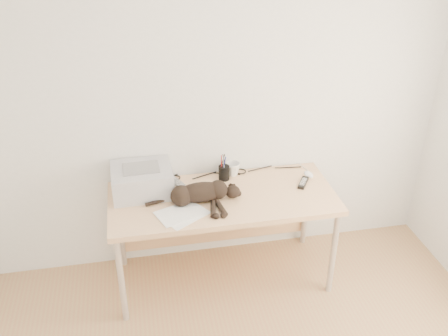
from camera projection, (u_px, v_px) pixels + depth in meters
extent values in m
plane|color=white|center=(213.00, 103.00, 3.55)|extent=(3.50, 0.00, 3.50)
cube|color=#E5BE86|center=(223.00, 199.00, 3.53)|extent=(1.60, 0.70, 0.04)
cylinder|color=silver|center=(121.00, 281.00, 3.33)|extent=(0.04, 0.04, 0.70)
cylinder|color=silver|center=(333.00, 253.00, 3.58)|extent=(0.04, 0.04, 0.70)
cylinder|color=silver|center=(120.00, 228.00, 3.84)|extent=(0.04, 0.04, 0.70)
cylinder|color=silver|center=(306.00, 207.00, 4.09)|extent=(0.04, 0.04, 0.70)
cube|color=#E5BE86|center=(215.00, 210.00, 3.97)|extent=(1.48, 0.02, 0.60)
cube|color=#B0B0B5|center=(142.00, 180.00, 3.53)|extent=(0.43, 0.37, 0.19)
cube|color=black|center=(142.00, 179.00, 3.52)|extent=(0.36, 0.03, 0.11)
cube|color=gray|center=(141.00, 168.00, 3.48)|extent=(0.26, 0.19, 0.01)
cube|color=white|center=(184.00, 215.00, 3.32)|extent=(0.36, 0.34, 0.00)
cube|color=white|center=(180.00, 213.00, 3.33)|extent=(0.35, 0.30, 0.00)
ellipsoid|color=black|center=(201.00, 192.00, 3.43)|extent=(0.35, 0.15, 0.14)
sphere|color=black|center=(181.00, 196.00, 3.40)|extent=(0.15, 0.15, 0.15)
ellipsoid|color=black|center=(233.00, 192.00, 3.47)|extent=(0.11, 0.10, 0.09)
cone|color=black|center=(231.00, 184.00, 3.49)|extent=(0.04, 0.05, 0.05)
cone|color=black|center=(234.00, 185.00, 3.50)|extent=(0.04, 0.05, 0.05)
cylinder|color=black|center=(213.00, 208.00, 3.36)|extent=(0.04, 0.20, 0.04)
cylinder|color=black|center=(220.00, 207.00, 3.37)|extent=(0.04, 0.20, 0.04)
cylinder|color=black|center=(161.00, 201.00, 3.44)|extent=(0.22, 0.03, 0.03)
imported|color=silver|center=(233.00, 169.00, 3.76)|extent=(0.15, 0.15, 0.10)
cylinder|color=black|center=(224.00, 173.00, 3.70)|extent=(0.08, 0.08, 0.11)
cylinder|color=#990C0C|center=(222.00, 164.00, 3.66)|extent=(0.01, 0.01, 0.15)
cylinder|color=navy|center=(225.00, 163.00, 3.67)|extent=(0.01, 0.01, 0.15)
cylinder|color=black|center=(224.00, 165.00, 3.65)|extent=(0.01, 0.01, 0.15)
cube|color=gray|center=(175.00, 181.00, 3.68)|extent=(0.13, 0.19, 0.02)
cube|color=black|center=(303.00, 183.00, 3.66)|extent=(0.13, 0.17, 0.02)
ellipsoid|color=white|center=(309.00, 173.00, 3.77)|extent=(0.07, 0.11, 0.03)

